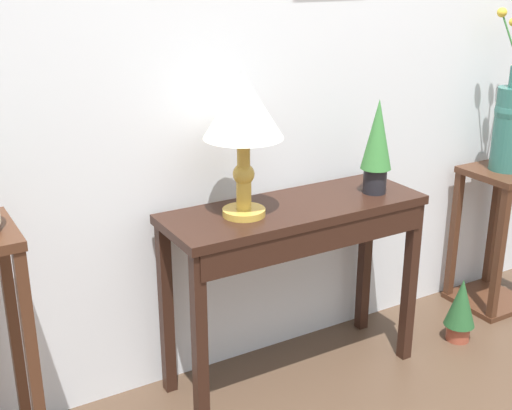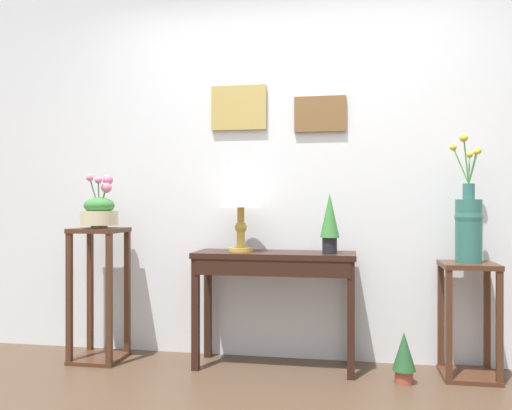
% 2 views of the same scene
% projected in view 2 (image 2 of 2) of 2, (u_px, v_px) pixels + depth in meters
% --- Properties ---
extents(back_wall_with_art, '(9.00, 0.13, 2.80)m').
position_uv_depth(back_wall_with_art, '(293.00, 154.00, 3.62)').
color(back_wall_with_art, silver).
rests_on(back_wall_with_art, ground).
extents(console_table, '(1.03, 0.36, 0.75)m').
position_uv_depth(console_table, '(274.00, 272.00, 3.35)').
color(console_table, black).
rests_on(console_table, ground).
extents(table_lamp, '(0.29, 0.29, 0.52)m').
position_uv_depth(table_lamp, '(241.00, 194.00, 3.41)').
color(table_lamp, gold).
rests_on(table_lamp, console_table).
extents(potted_plant_on_console, '(0.12, 0.12, 0.38)m').
position_uv_depth(potted_plant_on_console, '(330.00, 221.00, 3.27)').
color(potted_plant_on_console, black).
rests_on(potted_plant_on_console, console_table).
extents(pedestal_stand_left, '(0.32, 0.32, 0.90)m').
position_uv_depth(pedestal_stand_left, '(99.00, 294.00, 3.53)').
color(pedestal_stand_left, '#472819').
rests_on(pedestal_stand_left, ground).
extents(planter_bowl_wide_left, '(0.25, 0.25, 0.36)m').
position_uv_depth(planter_bowl_wide_left, '(100.00, 211.00, 3.53)').
color(planter_bowl_wide_left, beige).
rests_on(planter_bowl_wide_left, pedestal_stand_left).
extents(pedestal_stand_right, '(0.32, 0.32, 0.70)m').
position_uv_depth(pedestal_stand_right, '(469.00, 320.00, 3.18)').
color(pedestal_stand_right, '#472819').
rests_on(pedestal_stand_right, ground).
extents(flower_vase_tall_right, '(0.19, 0.18, 0.78)m').
position_uv_depth(flower_vase_tall_right, '(469.00, 223.00, 3.18)').
color(flower_vase_tall_right, '#2D665B').
rests_on(flower_vase_tall_right, pedestal_stand_right).
extents(potted_plant_floor, '(0.14, 0.14, 0.30)m').
position_uv_depth(potted_plant_floor, '(404.00, 356.00, 3.07)').
color(potted_plant_floor, '#9E4733').
rests_on(potted_plant_floor, ground).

